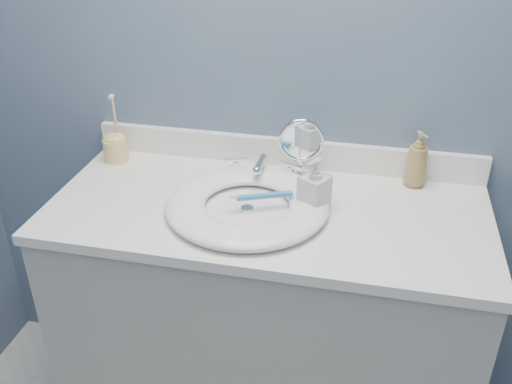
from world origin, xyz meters
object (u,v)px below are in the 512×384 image
(makeup_mirror, at_px, (301,147))
(toothbrush_holder, at_px, (115,146))
(soap_bottle_amber, at_px, (417,159))
(soap_bottle_clear, at_px, (315,186))

(makeup_mirror, height_order, toothbrush_holder, toothbrush_holder)
(soap_bottle_amber, bearing_deg, toothbrush_holder, 150.59)
(makeup_mirror, bearing_deg, soap_bottle_clear, -79.04)
(soap_bottle_amber, relative_size, soap_bottle_clear, 1.10)
(soap_bottle_amber, bearing_deg, soap_bottle_clear, -174.12)
(makeup_mirror, distance_m, toothbrush_holder, 0.60)
(makeup_mirror, bearing_deg, toothbrush_holder, 169.55)
(soap_bottle_clear, bearing_deg, toothbrush_holder, -163.31)
(soap_bottle_amber, distance_m, soap_bottle_clear, 0.34)
(makeup_mirror, height_order, soap_bottle_clear, makeup_mirror)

